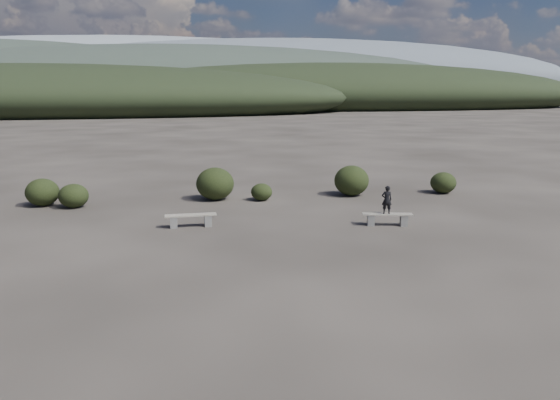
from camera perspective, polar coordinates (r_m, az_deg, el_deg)
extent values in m
plane|color=#2A2520|center=(13.74, 0.50, -7.48)|extent=(1200.00, 1200.00, 0.00)
cube|color=slate|center=(18.21, -11.05, -2.29)|extent=(0.24, 0.33, 0.37)
cube|color=slate|center=(18.26, -7.53, -2.14)|extent=(0.24, 0.33, 0.37)
cube|color=gray|center=(18.18, -9.31, -1.57)|extent=(1.69, 0.39, 0.05)
cube|color=slate|center=(18.44, 9.47, -2.08)|extent=(0.30, 0.36, 0.36)
cube|color=slate|center=(18.59, 12.81, -2.09)|extent=(0.30, 0.36, 0.36)
cube|color=gray|center=(18.46, 11.17, -1.47)|extent=(1.67, 0.72, 0.05)
imported|color=black|center=(18.35, 11.09, 0.03)|extent=(0.37, 0.27, 0.94)
ellipsoid|color=black|center=(22.30, -20.76, 0.42)|extent=(1.12, 1.12, 0.92)
ellipsoid|color=black|center=(22.46, -6.80, 1.70)|extent=(1.55, 1.55, 1.33)
ellipsoid|color=black|center=(22.22, -1.94, 0.85)|extent=(0.87, 0.87, 0.70)
ellipsoid|color=black|center=(23.38, 7.49, 2.03)|extent=(1.47, 1.47, 1.29)
ellipsoid|color=black|center=(24.78, 16.69, 1.75)|extent=(1.10, 1.10, 0.92)
ellipsoid|color=black|center=(23.07, -23.58, 0.75)|extent=(1.26, 1.26, 1.07)
ellipsoid|color=black|center=(105.18, -23.36, 9.69)|extent=(110.00, 40.00, 12.00)
ellipsoid|color=black|center=(128.35, 6.45, 10.93)|extent=(120.00, 44.00, 14.00)
ellipsoid|color=#2A342A|center=(172.76, -10.04, 11.73)|extent=(190.00, 64.00, 24.00)
ellipsoid|color=slate|center=(321.08, 2.45, 12.56)|extent=(340.00, 110.00, 44.00)
ellipsoid|color=gray|center=(413.73, -14.82, 12.35)|extent=(460.00, 140.00, 56.00)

